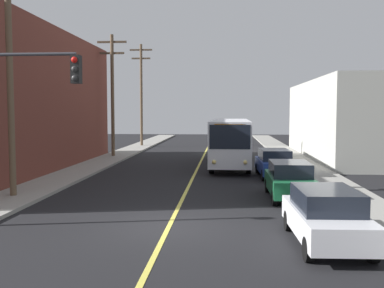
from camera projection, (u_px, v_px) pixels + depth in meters
ground_plane at (169, 227)px, 14.90m from camera, size 120.00×120.00×0.00m
sidewalk_left at (64, 178)px, 25.38m from camera, size 2.50×90.00×0.15m
sidewalk_right at (325, 181)px, 24.31m from camera, size 2.50×90.00×0.15m
lane_stripe_center at (197, 169)px, 29.82m from camera, size 0.16×60.00×0.01m
building_right_warehouse at (382, 120)px, 36.41m from camera, size 12.00×19.78×6.24m
city_bus at (230, 140)px, 31.67m from camera, size 2.74×12.19×3.20m
parked_car_white at (326, 216)px, 12.82m from camera, size 1.94×4.45×1.62m
parked_car_green at (290, 180)px, 19.59m from camera, size 1.84×4.41×1.62m
parked_car_blue at (274, 163)px, 26.00m from camera, size 1.97×4.47×1.62m
utility_pole_near at (9, 60)px, 19.25m from camera, size 2.40×0.28×10.67m
utility_pole_mid at (112, 90)px, 36.78m from camera, size 2.40×0.28×9.89m
utility_pole_far at (141, 90)px, 48.20m from camera, size 2.40×0.28×10.80m
traffic_signal_left_corner at (23, 98)px, 16.17m from camera, size 3.75×0.48×6.00m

